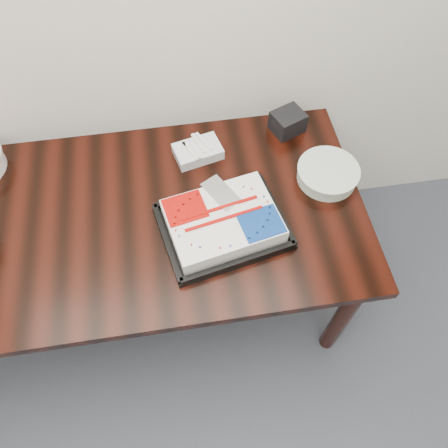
{
  "coord_description": "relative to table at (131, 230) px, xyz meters",
  "views": [
    {
      "loc": [
        0.22,
        1.06,
        2.12
      ],
      "look_at": [
        0.35,
        1.87,
        0.83
      ],
      "focal_mm": 35.0,
      "sensor_mm": 36.0,
      "label": 1
    }
  ],
  "objects": [
    {
      "name": "table",
      "position": [
        0.0,
        0.0,
        0.0
      ],
      "size": [
        1.8,
        0.9,
        0.75
      ],
      "color": "black",
      "rests_on": "ground"
    },
    {
      "name": "cake_tray",
      "position": [
        0.35,
        -0.1,
        0.13
      ],
      "size": [
        0.5,
        0.43,
        0.09
      ],
      "color": "black",
      "rests_on": "table"
    },
    {
      "name": "plate_stack",
      "position": [
        0.79,
        0.07,
        0.12
      ],
      "size": [
        0.24,
        0.24,
        0.06
      ],
      "color": "white",
      "rests_on": "table"
    },
    {
      "name": "fork_bag",
      "position": [
        0.3,
        0.26,
        0.11
      ],
      "size": [
        0.21,
        0.16,
        0.05
      ],
      "color": "silver",
      "rests_on": "table"
    },
    {
      "name": "napkin_box",
      "position": [
        0.7,
        0.35,
        0.13
      ],
      "size": [
        0.16,
        0.15,
        0.09
      ],
      "primitive_type": "cube",
      "rotation": [
        0.0,
        0.0,
        0.39
      ],
      "color": "black",
      "rests_on": "table"
    }
  ]
}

